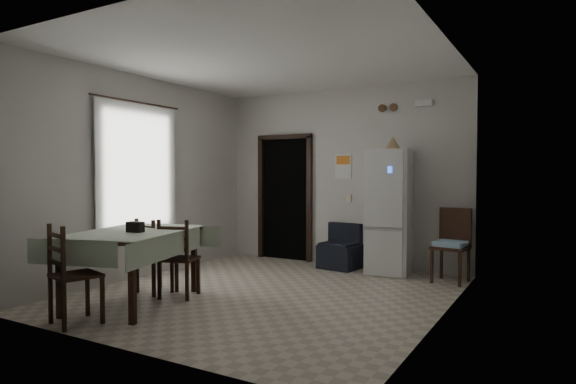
{
  "coord_description": "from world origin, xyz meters",
  "views": [
    {
      "loc": [
        3.17,
        -5.04,
        1.47
      ],
      "look_at": [
        0.0,
        0.5,
        1.25
      ],
      "focal_mm": 30.0,
      "sensor_mm": 36.0,
      "label": 1
    }
  ],
  "objects_px": {
    "dining_chair_far_left": "(157,255)",
    "fridge": "(390,212)",
    "dining_chair_far_right": "(179,258)",
    "navy_seat": "(340,246)",
    "dining_table": "(134,267)",
    "corner_chair": "(450,246)",
    "dining_chair_near_head": "(76,274)"
  },
  "relations": [
    {
      "from": "dining_chair_far_left",
      "to": "fridge",
      "type": "bearing_deg",
      "value": -121.36
    },
    {
      "from": "fridge",
      "to": "dining_chair_far_right",
      "type": "relative_size",
      "value": 1.95
    },
    {
      "from": "navy_seat",
      "to": "dining_table",
      "type": "height_order",
      "value": "dining_table"
    },
    {
      "from": "dining_table",
      "to": "dining_chair_far_right",
      "type": "height_order",
      "value": "dining_chair_far_right"
    },
    {
      "from": "dining_table",
      "to": "dining_chair_far_left",
      "type": "height_order",
      "value": "dining_chair_far_left"
    },
    {
      "from": "dining_table",
      "to": "dining_chair_far_left",
      "type": "distance_m",
      "value": 0.55
    },
    {
      "from": "corner_chair",
      "to": "dining_table",
      "type": "xyz_separation_m",
      "value": [
        -2.93,
        -2.92,
        -0.09
      ]
    },
    {
      "from": "dining_chair_near_head",
      "to": "dining_chair_far_right",
      "type": "bearing_deg",
      "value": -81.07
    },
    {
      "from": "dining_table",
      "to": "fridge",
      "type": "bearing_deg",
      "value": 41.65
    },
    {
      "from": "fridge",
      "to": "dining_chair_near_head",
      "type": "xyz_separation_m",
      "value": [
        -1.93,
        -3.91,
        -0.43
      ]
    },
    {
      "from": "navy_seat",
      "to": "dining_chair_far_right",
      "type": "distance_m",
      "value": 2.79
    },
    {
      "from": "dining_chair_far_right",
      "to": "navy_seat",
      "type": "bearing_deg",
      "value": -128.92
    },
    {
      "from": "dining_chair_far_right",
      "to": "dining_chair_near_head",
      "type": "relative_size",
      "value": 0.95
    },
    {
      "from": "corner_chair",
      "to": "dining_chair_far_left",
      "type": "xyz_separation_m",
      "value": [
        -3.09,
        -2.4,
        -0.04
      ]
    },
    {
      "from": "corner_chair",
      "to": "dining_chair_far_right",
      "type": "distance_m",
      "value": 3.63
    },
    {
      "from": "corner_chair",
      "to": "dining_chair_far_right",
      "type": "bearing_deg",
      "value": -130.84
    },
    {
      "from": "corner_chair",
      "to": "fridge",
      "type": "bearing_deg",
      "value": 175.81
    },
    {
      "from": "fridge",
      "to": "corner_chair",
      "type": "bearing_deg",
      "value": -17.48
    },
    {
      "from": "navy_seat",
      "to": "dining_chair_near_head",
      "type": "height_order",
      "value": "dining_chair_near_head"
    },
    {
      "from": "dining_chair_near_head",
      "to": "dining_table",
      "type": "bearing_deg",
      "value": -68.77
    },
    {
      "from": "navy_seat",
      "to": "dining_table",
      "type": "bearing_deg",
      "value": -103.93
    },
    {
      "from": "dining_chair_far_left",
      "to": "dining_chair_far_right",
      "type": "relative_size",
      "value": 0.98
    },
    {
      "from": "navy_seat",
      "to": "corner_chair",
      "type": "bearing_deg",
      "value": 1.19
    },
    {
      "from": "dining_chair_far_left",
      "to": "corner_chair",
      "type": "bearing_deg",
      "value": -133.42
    },
    {
      "from": "corner_chair",
      "to": "dining_table",
      "type": "distance_m",
      "value": 4.14
    },
    {
      "from": "dining_chair_far_left",
      "to": "dining_table",
      "type": "bearing_deg",
      "value": 116.25
    },
    {
      "from": "corner_chair",
      "to": "dining_chair_far_right",
      "type": "relative_size",
      "value": 1.07
    },
    {
      "from": "navy_seat",
      "to": "corner_chair",
      "type": "relative_size",
      "value": 0.69
    },
    {
      "from": "fridge",
      "to": "dining_chair_far_left",
      "type": "bearing_deg",
      "value": -136.24
    },
    {
      "from": "fridge",
      "to": "dining_chair_far_right",
      "type": "bearing_deg",
      "value": -130.42
    },
    {
      "from": "fridge",
      "to": "corner_chair",
      "type": "distance_m",
      "value": 1.02
    },
    {
      "from": "navy_seat",
      "to": "dining_chair_near_head",
      "type": "distance_m",
      "value": 4.08
    }
  ]
}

